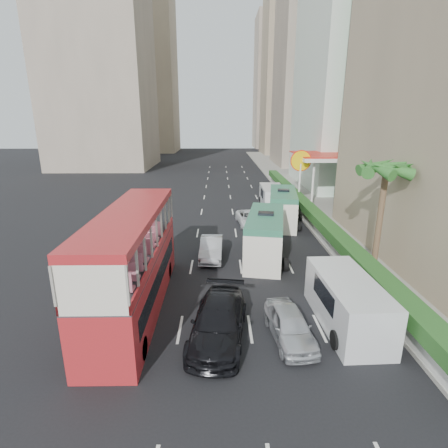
{
  "coord_description": "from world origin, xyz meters",
  "views": [
    {
      "loc": [
        -1.79,
        -15.87,
        9.2
      ],
      "look_at": [
        -1.5,
        4.0,
        3.2
      ],
      "focal_mm": 28.0,
      "sensor_mm": 36.0,
      "label": 1
    }
  ],
  "objects_px": {
    "car_silver_lane_b": "(289,339)",
    "shell_station": "(324,179)",
    "car_silver_lane_a": "(212,258)",
    "car_black": "(219,337)",
    "panel_van_far": "(272,197)",
    "minibus_near": "(265,236)",
    "minibus_far": "(283,208)",
    "panel_van_near": "(347,302)",
    "palm_tree": "(380,220)",
    "double_decker_bus": "(133,261)",
    "van_asset": "(249,225)"
  },
  "relations": [
    {
      "from": "minibus_far",
      "to": "panel_van_near",
      "type": "distance_m",
      "value": 16.34
    },
    {
      "from": "car_silver_lane_a",
      "to": "minibus_far",
      "type": "distance_m",
      "value": 10.35
    },
    {
      "from": "car_silver_lane_a",
      "to": "shell_station",
      "type": "xyz_separation_m",
      "value": [
        12.33,
        16.43,
        2.75
      ]
    },
    {
      "from": "panel_van_far",
      "to": "panel_van_near",
      "type": "bearing_deg",
      "value": -88.77
    },
    {
      "from": "shell_station",
      "to": "car_black",
      "type": "bearing_deg",
      "value": -114.77
    },
    {
      "from": "car_silver_lane_a",
      "to": "palm_tree",
      "type": "height_order",
      "value": "palm_tree"
    },
    {
      "from": "panel_van_near",
      "to": "shell_station",
      "type": "xyz_separation_m",
      "value": [
        5.94,
        24.68,
        1.62
      ]
    },
    {
      "from": "car_silver_lane_a",
      "to": "panel_van_near",
      "type": "xyz_separation_m",
      "value": [
        6.38,
        -8.25,
        1.13
      ]
    },
    {
      "from": "van_asset",
      "to": "palm_tree",
      "type": "bearing_deg",
      "value": -62.78
    },
    {
      "from": "minibus_far",
      "to": "shell_station",
      "type": "xyz_separation_m",
      "value": [
        6.04,
        8.34,
        1.24
      ]
    },
    {
      "from": "car_black",
      "to": "minibus_far",
      "type": "xyz_separation_m",
      "value": [
        5.79,
        17.3,
        1.51
      ]
    },
    {
      "from": "car_black",
      "to": "shell_station",
      "type": "xyz_separation_m",
      "value": [
        11.83,
        25.64,
        2.75
      ]
    },
    {
      "from": "car_silver_lane_b",
      "to": "car_black",
      "type": "distance_m",
      "value": 3.08
    },
    {
      "from": "double_decker_bus",
      "to": "car_silver_lane_a",
      "type": "bearing_deg",
      "value": 60.81
    },
    {
      "from": "panel_van_far",
      "to": "shell_station",
      "type": "bearing_deg",
      "value": 21.27
    },
    {
      "from": "van_asset",
      "to": "panel_van_near",
      "type": "distance_m",
      "value": 16.4
    },
    {
      "from": "minibus_far",
      "to": "car_silver_lane_a",
      "type": "bearing_deg",
      "value": -119.23
    },
    {
      "from": "panel_van_near",
      "to": "panel_van_far",
      "type": "bearing_deg",
      "value": 88.09
    },
    {
      "from": "car_black",
      "to": "shell_station",
      "type": "relative_size",
      "value": 0.68
    },
    {
      "from": "double_decker_bus",
      "to": "shell_station",
      "type": "height_order",
      "value": "shell_station"
    },
    {
      "from": "palm_tree",
      "to": "shell_station",
      "type": "relative_size",
      "value": 0.8
    },
    {
      "from": "car_black",
      "to": "panel_van_far",
      "type": "height_order",
      "value": "panel_van_far"
    },
    {
      "from": "van_asset",
      "to": "panel_van_near",
      "type": "relative_size",
      "value": 0.78
    },
    {
      "from": "panel_van_near",
      "to": "shell_station",
      "type": "relative_size",
      "value": 0.71
    },
    {
      "from": "minibus_far",
      "to": "car_silver_lane_b",
      "type": "bearing_deg",
      "value": -90.23
    },
    {
      "from": "car_silver_lane_a",
      "to": "car_silver_lane_b",
      "type": "bearing_deg",
      "value": -67.24
    },
    {
      "from": "car_silver_lane_b",
      "to": "shell_station",
      "type": "height_order",
      "value": "shell_station"
    },
    {
      "from": "minibus_near",
      "to": "panel_van_near",
      "type": "bearing_deg",
      "value": -61.57
    },
    {
      "from": "car_silver_lane_b",
      "to": "panel_van_far",
      "type": "xyz_separation_m",
      "value": [
        2.69,
        23.52,
        1.12
      ]
    },
    {
      "from": "van_asset",
      "to": "panel_van_far",
      "type": "distance_m",
      "value": 7.11
    },
    {
      "from": "car_silver_lane_a",
      "to": "panel_van_far",
      "type": "xyz_separation_m",
      "value": [
        6.26,
        14.18,
        1.12
      ]
    },
    {
      "from": "car_silver_lane_b",
      "to": "shell_station",
      "type": "relative_size",
      "value": 0.5
    },
    {
      "from": "car_silver_lane_a",
      "to": "car_silver_lane_b",
      "type": "xyz_separation_m",
      "value": [
        3.57,
        -9.35,
        0.0
      ]
    },
    {
      "from": "minibus_far",
      "to": "panel_van_far",
      "type": "xyz_separation_m",
      "value": [
        -0.02,
        6.09,
        -0.38
      ]
    },
    {
      "from": "car_silver_lane_b",
      "to": "panel_van_far",
      "type": "distance_m",
      "value": 23.7
    },
    {
      "from": "car_silver_lane_a",
      "to": "panel_van_near",
      "type": "height_order",
      "value": "panel_van_near"
    },
    {
      "from": "van_asset",
      "to": "panel_van_far",
      "type": "relative_size",
      "value": 0.78
    },
    {
      "from": "car_silver_lane_a",
      "to": "shell_station",
      "type": "bearing_deg",
      "value": 54.98
    },
    {
      "from": "car_silver_lane_b",
      "to": "double_decker_bus",
      "type": "bearing_deg",
      "value": 152.32
    },
    {
      "from": "minibus_near",
      "to": "shell_station",
      "type": "xyz_separation_m",
      "value": [
        8.66,
        16.39,
        1.22
      ]
    },
    {
      "from": "van_asset",
      "to": "shell_station",
      "type": "xyz_separation_m",
      "value": [
        9.03,
        8.61,
        2.75
      ]
    },
    {
      "from": "car_silver_lane_b",
      "to": "shell_station",
      "type": "distance_m",
      "value": 27.36
    },
    {
      "from": "shell_station",
      "to": "palm_tree",
      "type": "bearing_deg",
      "value": -96.6
    },
    {
      "from": "car_silver_lane_b",
      "to": "car_black",
      "type": "bearing_deg",
      "value": 170.83
    },
    {
      "from": "palm_tree",
      "to": "minibus_far",
      "type": "bearing_deg",
      "value": 109.83
    },
    {
      "from": "panel_van_far",
      "to": "minibus_far",
      "type": "bearing_deg",
      "value": -88.87
    },
    {
      "from": "panel_van_far",
      "to": "shell_station",
      "type": "xyz_separation_m",
      "value": [
        6.07,
        2.25,
        1.63
      ]
    },
    {
      "from": "minibus_near",
      "to": "palm_tree",
      "type": "height_order",
      "value": "palm_tree"
    },
    {
      "from": "minibus_near",
      "to": "minibus_far",
      "type": "relative_size",
      "value": 1.01
    },
    {
      "from": "car_silver_lane_a",
      "to": "palm_tree",
      "type": "relative_size",
      "value": 0.66
    }
  ]
}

